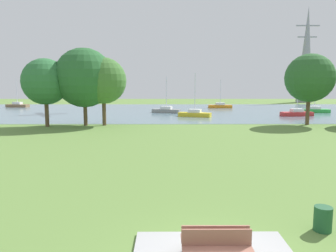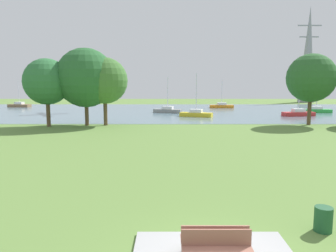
% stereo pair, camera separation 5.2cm
% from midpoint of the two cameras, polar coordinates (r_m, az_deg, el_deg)
% --- Properties ---
extents(ground_plane, '(160.00, 160.00, 0.00)m').
position_cam_midpoint_polar(ground_plane, '(30.18, 2.11, -1.53)').
color(ground_plane, olive).
extents(bench_facing_water, '(1.80, 0.48, 0.89)m').
position_cam_midpoint_polar(bench_facing_water, '(9.17, 8.16, -19.85)').
color(bench_facing_water, tan).
rests_on(bench_facing_water, concrete_pad).
extents(bench_facing_inland, '(1.80, 0.48, 0.89)m').
position_cam_midpoint_polar(bench_facing_inland, '(8.70, 8.72, -21.46)').
color(bench_facing_inland, tan).
rests_on(bench_facing_inland, concrete_pad).
extents(litter_bin, '(0.56, 0.56, 0.80)m').
position_cam_midpoint_polar(litter_bin, '(11.66, 26.00, -14.80)').
color(litter_bin, '#1E512D').
rests_on(litter_bin, ground).
extents(water_surface, '(140.00, 40.00, 0.02)m').
position_cam_midpoint_polar(water_surface, '(57.99, 0.95, 2.74)').
color(water_surface, slate).
rests_on(water_surface, ground).
extents(sailboat_brown, '(4.99, 2.36, 5.83)m').
position_cam_midpoint_polar(sailboat_brown, '(75.22, -25.48, 3.42)').
color(sailboat_brown, brown).
rests_on(sailboat_brown, water_surface).
extents(sailboat_gray, '(5.03, 2.91, 6.01)m').
position_cam_midpoint_polar(sailboat_gray, '(53.95, -0.33, 2.87)').
color(sailboat_gray, gray).
rests_on(sailboat_gray, water_surface).
extents(sailboat_orange, '(4.81, 1.55, 5.80)m').
position_cam_midpoint_polar(sailboat_orange, '(66.49, 9.34, 3.61)').
color(sailboat_orange, orange).
rests_on(sailboat_orange, water_surface).
extents(sailboat_red, '(4.96, 2.16, 7.64)m').
position_cam_midpoint_polar(sailboat_red, '(52.17, 22.15, 2.20)').
color(sailboat_red, red).
rests_on(sailboat_red, water_surface).
extents(sailboat_green, '(4.97, 2.20, 6.36)m').
position_cam_midpoint_polar(sailboat_green, '(59.72, 24.84, 2.63)').
color(sailboat_green, green).
rests_on(sailboat_green, water_surface).
extents(sailboat_yellow, '(5.02, 3.03, 6.43)m').
position_cam_midpoint_polar(sailboat_yellow, '(47.37, 4.81, 2.23)').
color(sailboat_yellow, yellow).
rests_on(sailboat_yellow, water_surface).
extents(tree_east_far, '(5.17, 5.17, 7.65)m').
position_cam_midpoint_polar(tree_east_far, '(38.27, -21.26, 7.43)').
color(tree_east_far, brown).
rests_on(tree_east_far, ground).
extents(tree_east_near, '(6.78, 6.78, 8.90)m').
position_cam_midpoint_polar(tree_east_near, '(37.94, -14.89, 8.37)').
color(tree_east_near, brown).
rests_on(tree_east_near, ground).
extents(tree_west_far, '(5.32, 5.32, 7.85)m').
position_cam_midpoint_polar(tree_west_far, '(37.51, -11.61, 7.98)').
color(tree_west_far, brown).
rests_on(tree_west_far, ground).
extents(tree_west_near, '(5.63, 5.63, 8.32)m').
position_cam_midpoint_polar(tree_west_near, '(40.84, 24.10, 7.88)').
color(tree_west_near, brown).
rests_on(tree_west_near, ground).
extents(electricity_pylon, '(6.40, 4.40, 25.86)m').
position_cam_midpoint_polar(electricity_pylon, '(96.35, 23.62, 11.67)').
color(electricity_pylon, gray).
rests_on(electricity_pylon, ground).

